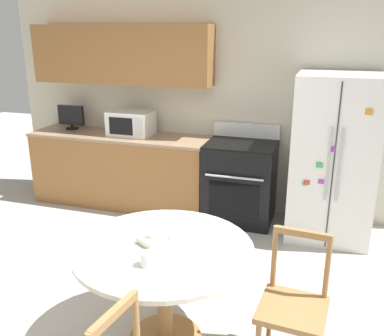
{
  "coord_description": "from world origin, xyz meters",
  "views": [
    {
      "loc": [
        1.31,
        -2.29,
        2.13
      ],
      "look_at": [
        0.2,
        1.15,
        0.95
      ],
      "focal_mm": 40.0,
      "sensor_mm": 36.0,
      "label": 1
    }
  ],
  "objects_px": {
    "dining_chair_right": "(293,306)",
    "candle_glass": "(147,260)",
    "microwave": "(131,123)",
    "oven_range": "(240,181)",
    "countertop_tv": "(71,116)",
    "refrigerator": "(333,158)"
  },
  "relations": [
    {
      "from": "dining_chair_right",
      "to": "candle_glass",
      "type": "xyz_separation_m",
      "value": [
        -0.87,
        -0.31,
        0.35
      ]
    },
    {
      "from": "microwave",
      "to": "candle_glass",
      "type": "relative_size",
      "value": 5.63
    },
    {
      "from": "oven_range",
      "to": "microwave",
      "type": "height_order",
      "value": "microwave"
    },
    {
      "from": "oven_range",
      "to": "candle_glass",
      "type": "distance_m",
      "value": 2.47
    },
    {
      "from": "dining_chair_right",
      "to": "countertop_tv",
      "type": "bearing_deg",
      "value": -31.86
    },
    {
      "from": "refrigerator",
      "to": "oven_range",
      "type": "relative_size",
      "value": 1.59
    },
    {
      "from": "countertop_tv",
      "to": "microwave",
      "type": "bearing_deg",
      "value": -4.13
    },
    {
      "from": "countertop_tv",
      "to": "dining_chair_right",
      "type": "bearing_deg",
      "value": -36.6
    },
    {
      "from": "refrigerator",
      "to": "microwave",
      "type": "relative_size",
      "value": 3.33
    },
    {
      "from": "microwave",
      "to": "refrigerator",
      "type": "bearing_deg",
      "value": -2.8
    },
    {
      "from": "refrigerator",
      "to": "microwave",
      "type": "distance_m",
      "value": 2.36
    },
    {
      "from": "refrigerator",
      "to": "dining_chair_right",
      "type": "height_order",
      "value": "refrigerator"
    },
    {
      "from": "refrigerator",
      "to": "oven_range",
      "type": "bearing_deg",
      "value": 175.79
    },
    {
      "from": "refrigerator",
      "to": "candle_glass",
      "type": "relative_size",
      "value": 18.76
    },
    {
      "from": "microwave",
      "to": "candle_glass",
      "type": "bearing_deg",
      "value": -62.83
    },
    {
      "from": "countertop_tv",
      "to": "dining_chair_right",
      "type": "distance_m",
      "value": 3.82
    },
    {
      "from": "refrigerator",
      "to": "microwave",
      "type": "bearing_deg",
      "value": 177.2
    },
    {
      "from": "microwave",
      "to": "candle_glass",
      "type": "xyz_separation_m",
      "value": [
        1.28,
        -2.49,
        -0.25
      ]
    },
    {
      "from": "oven_range",
      "to": "dining_chair_right",
      "type": "bearing_deg",
      "value": -69.76
    },
    {
      "from": "microwave",
      "to": "dining_chair_right",
      "type": "distance_m",
      "value": 3.13
    },
    {
      "from": "dining_chair_right",
      "to": "microwave",
      "type": "bearing_deg",
      "value": -40.64
    },
    {
      "from": "oven_range",
      "to": "microwave",
      "type": "bearing_deg",
      "value": 178.22
    }
  ]
}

